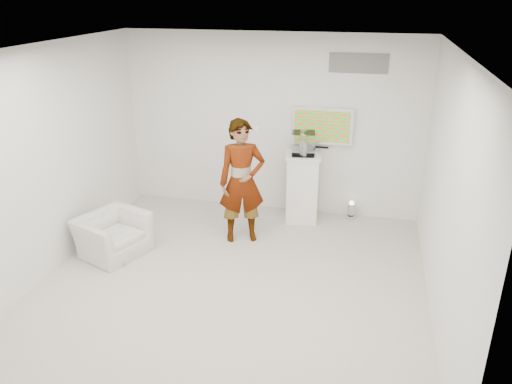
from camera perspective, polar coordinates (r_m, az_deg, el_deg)
room at (r=6.08m, az=-2.91°, el=1.81°), size 5.01×5.01×3.00m
tv at (r=8.22m, az=7.58°, el=7.51°), size 1.00×0.08×0.60m
logo_decal at (r=8.03m, az=11.64°, el=14.20°), size 0.90×0.02×0.30m
person at (r=7.43m, az=-1.62°, el=1.19°), size 0.81×0.67×1.90m
armchair at (r=7.57m, az=-16.07°, el=-4.72°), size 1.08×1.15×0.60m
pedestal at (r=8.25m, az=5.24°, el=0.52°), size 0.64×0.64×1.15m
floor_uplight at (r=8.56m, az=10.82°, el=-2.05°), size 0.20×0.20×0.30m
vitrine at (r=8.00m, az=5.43°, el=5.54°), size 0.41×0.41×0.36m
console at (r=8.02m, az=5.41°, el=5.04°), size 0.12×0.16×0.21m
wii_remote at (r=7.37m, az=0.12°, el=7.22°), size 0.06×0.15×0.04m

